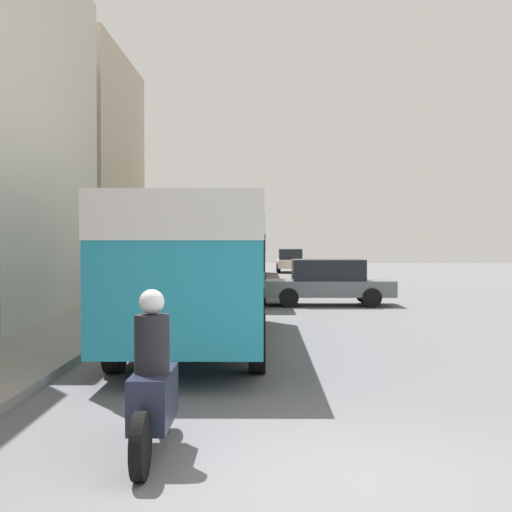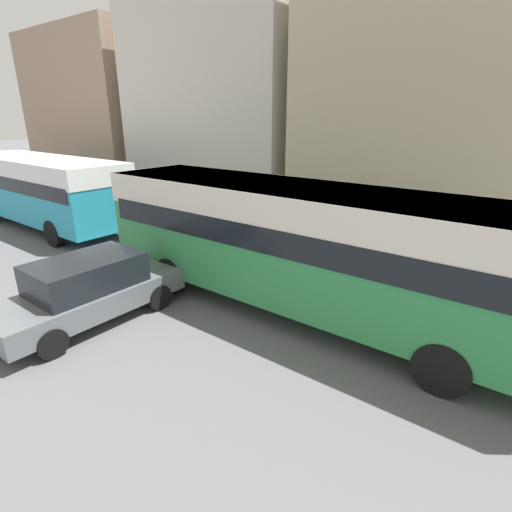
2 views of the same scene
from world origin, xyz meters
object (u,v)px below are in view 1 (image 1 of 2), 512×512
Objects in this scene: car_far_curb at (328,282)px; motorcycle_behind_lead at (153,390)px; car_crossing at (290,260)px; pedestrian_near_curb at (133,283)px; bus_following at (232,245)px; bus_lead at (201,254)px; pedestrian_walking_away at (168,269)px; bus_third_in_line at (243,245)px.

motorcycle_behind_lead is at bearing 168.67° from car_far_curb.
car_crossing is 27.51m from pedestrian_near_curb.
bus_following is 5.23m from car_far_curb.
bus_following is (0.09, 13.01, 0.08)m from bus_lead.
car_crossing reaches higher than car_far_curb.
pedestrian_walking_away is (-2.84, 22.53, 0.28)m from motorcycle_behind_lead.
bus_lead is 2.45× the size of car_crossing.
pedestrian_walking_away reaches higher than pedestrian_near_curb.
pedestrian_walking_away is (-6.19, 5.80, 0.17)m from car_far_curb.
bus_lead reaches higher than pedestrian_walking_away.
pedestrian_walking_away is (-2.69, 15.04, -0.96)m from bus_lead.
bus_third_in_line reaches higher than pedestrian_near_curb.
bus_following is 7.43m from pedestrian_near_curb.
car_far_curb is 2.70× the size of pedestrian_walking_away.
car_far_curb is at bearing 69.25° from bus_lead.
bus_lead is at bearing 84.55° from car_crossing.
car_crossing is 2.48× the size of pedestrian_near_curb.
bus_lead is 2.18× the size of car_far_curb.
car_far_curb is 2.78× the size of pedestrian_near_curb.
bus_third_in_line is 5.96m from car_crossing.
bus_following reaches higher than car_far_curb.
motorcycle_behind_lead is at bearing -89.82° from bus_following.
pedestrian_near_curb is at bearing -110.98° from bus_following.
car_crossing is at bearing 78.04° from pedestrian_near_curb.
pedestrian_walking_away reaches higher than car_crossing.
pedestrian_near_curb is (-2.70, 13.63, 0.26)m from motorcycle_behind_lead.
pedestrian_near_curb is at bearing 117.16° from car_far_curb.
bus_third_in_line is 13.34m from pedestrian_walking_away.
bus_following is 5.06× the size of motorcycle_behind_lead.
pedestrian_near_curb is at bearing 78.04° from car_crossing.
bus_third_in_line reaches higher than pedestrian_walking_away.
bus_following is 6.98× the size of pedestrian_walking_away.
bus_third_in_line reaches higher than car_crossing.
pedestrian_walking_away is (-2.82, -13.00, -0.93)m from bus_third_in_line.
bus_following reaches higher than bus_third_in_line.
pedestrian_walking_away is at bearing 46.89° from car_far_curb.
car_crossing is at bearing 81.30° from bus_following.
bus_following reaches higher than pedestrian_walking_away.
bus_third_in_line is at bearing 89.82° from bus_following.
car_crossing is at bearing 85.76° from motorcycle_behind_lead.
bus_lead reaches higher than bus_third_in_line.
motorcycle_behind_lead is 17.06m from car_far_curb.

